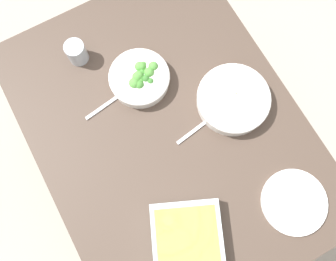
{
  "coord_description": "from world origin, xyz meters",
  "views": [
    {
      "loc": [
        0.27,
        -0.15,
        1.94
      ],
      "look_at": [
        0.0,
        0.0,
        0.74
      ],
      "focal_mm": 37.91,
      "sensor_mm": 36.0,
      "label": 1
    }
  ],
  "objects_px": {
    "drink_cup": "(77,53)",
    "stew_bowl": "(233,100)",
    "spoon_by_broccoli": "(112,100)",
    "baking_dish": "(188,250)",
    "spoon_by_stew": "(203,124)",
    "broccoli_bowl": "(139,78)",
    "side_plate": "(294,202)"
  },
  "relations": [
    {
      "from": "stew_bowl",
      "to": "baking_dish",
      "type": "xyz_separation_m",
      "value": [
        0.36,
        -0.38,
        0.0
      ]
    },
    {
      "from": "stew_bowl",
      "to": "drink_cup",
      "type": "bearing_deg",
      "value": -136.32
    },
    {
      "from": "broccoli_bowl",
      "to": "side_plate",
      "type": "bearing_deg",
      "value": 21.67
    },
    {
      "from": "baking_dish",
      "to": "drink_cup",
      "type": "relative_size",
      "value": 4.27
    },
    {
      "from": "broccoli_bowl",
      "to": "spoon_by_stew",
      "type": "xyz_separation_m",
      "value": [
        0.25,
        0.12,
        -0.03
      ]
    },
    {
      "from": "drink_cup",
      "to": "spoon_by_stew",
      "type": "xyz_separation_m",
      "value": [
        0.44,
        0.27,
        -0.03
      ]
    },
    {
      "from": "broccoli_bowl",
      "to": "baking_dish",
      "type": "xyz_separation_m",
      "value": [
        0.59,
        -0.13,
        0.0
      ]
    },
    {
      "from": "broccoli_bowl",
      "to": "spoon_by_broccoli",
      "type": "height_order",
      "value": "broccoli_bowl"
    },
    {
      "from": "baking_dish",
      "to": "spoon_by_stew",
      "type": "xyz_separation_m",
      "value": [
        -0.34,
        0.25,
        -0.03
      ]
    },
    {
      "from": "drink_cup",
      "to": "side_plate",
      "type": "distance_m",
      "value": 0.91
    },
    {
      "from": "drink_cup",
      "to": "baking_dish",
      "type": "bearing_deg",
      "value": 1.29
    },
    {
      "from": "broccoli_bowl",
      "to": "drink_cup",
      "type": "xyz_separation_m",
      "value": [
        -0.19,
        -0.15,
        0.01
      ]
    },
    {
      "from": "stew_bowl",
      "to": "spoon_by_stew",
      "type": "distance_m",
      "value": 0.14
    },
    {
      "from": "spoon_by_broccoli",
      "to": "baking_dish",
      "type": "bearing_deg",
      "value": -1.43
    },
    {
      "from": "drink_cup",
      "to": "broccoli_bowl",
      "type": "bearing_deg",
      "value": 38.28
    },
    {
      "from": "baking_dish",
      "to": "side_plate",
      "type": "bearing_deg",
      "value": 84.08
    },
    {
      "from": "side_plate",
      "to": "broccoli_bowl",
      "type": "bearing_deg",
      "value": -158.33
    },
    {
      "from": "spoon_by_stew",
      "to": "side_plate",
      "type": "bearing_deg",
      "value": 19.01
    },
    {
      "from": "stew_bowl",
      "to": "drink_cup",
      "type": "xyz_separation_m",
      "value": [
        -0.42,
        -0.4,
        0.01
      ]
    },
    {
      "from": "drink_cup",
      "to": "stew_bowl",
      "type": "bearing_deg",
      "value": 43.68
    },
    {
      "from": "baking_dish",
      "to": "spoon_by_broccoli",
      "type": "height_order",
      "value": "baking_dish"
    },
    {
      "from": "baking_dish",
      "to": "spoon_by_broccoli",
      "type": "xyz_separation_m",
      "value": [
        -0.57,
        0.01,
        -0.03
      ]
    },
    {
      "from": "drink_cup",
      "to": "spoon_by_stew",
      "type": "distance_m",
      "value": 0.52
    },
    {
      "from": "side_plate",
      "to": "spoon_by_broccoli",
      "type": "bearing_deg",
      "value": -148.82
    },
    {
      "from": "spoon_by_stew",
      "to": "drink_cup",
      "type": "bearing_deg",
      "value": -148.48
    },
    {
      "from": "stew_bowl",
      "to": "broccoli_bowl",
      "type": "xyz_separation_m",
      "value": [
        -0.23,
        -0.25,
        -0.0
      ]
    },
    {
      "from": "broccoli_bowl",
      "to": "spoon_by_stew",
      "type": "bearing_deg",
      "value": 25.53
    },
    {
      "from": "spoon_by_broccoli",
      "to": "drink_cup",
      "type": "bearing_deg",
      "value": -171.35
    },
    {
      "from": "side_plate",
      "to": "baking_dish",
      "type": "bearing_deg",
      "value": -95.92
    },
    {
      "from": "broccoli_bowl",
      "to": "spoon_by_stew",
      "type": "distance_m",
      "value": 0.28
    },
    {
      "from": "stew_bowl",
      "to": "side_plate",
      "type": "bearing_deg",
      "value": -0.14
    },
    {
      "from": "drink_cup",
      "to": "spoon_by_broccoli",
      "type": "height_order",
      "value": "drink_cup"
    }
  ]
}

